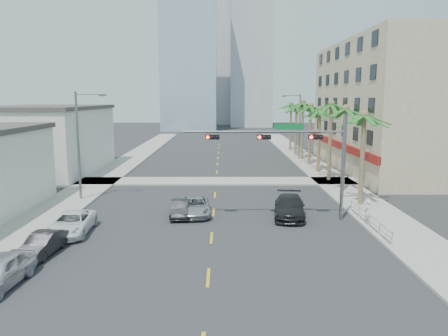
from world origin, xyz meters
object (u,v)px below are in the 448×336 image
at_px(traffic_signal_mast, 297,148).
at_px(car_lane_right, 289,207).
at_px(car_lane_left, 180,208).
at_px(car_parked_mid, 43,244).
at_px(pedestrian, 367,212).
at_px(car_lane_center, 195,206).
at_px(car_parked_far, 72,223).

distance_m(traffic_signal_mast, car_lane_right, 4.39).
bearing_deg(car_lane_left, traffic_signal_mast, -8.31).
distance_m(car_parked_mid, car_lane_left, 10.28).
bearing_deg(car_parked_mid, pedestrian, 20.75).
xyz_separation_m(car_lane_right, pedestrian, (4.82, -2.38, 0.22)).
bearing_deg(car_lane_center, pedestrian, -18.68).
distance_m(car_parked_far, car_lane_left, 7.59).
height_order(traffic_signal_mast, car_lane_left, traffic_signal_mast).
bearing_deg(car_lane_left, car_lane_center, 23.54).
relative_size(car_parked_mid, car_parked_far, 0.76).
bearing_deg(pedestrian, traffic_signal_mast, -64.43).
xyz_separation_m(car_parked_far, pedestrian, (19.13, 1.51, 0.29)).
height_order(car_parked_far, car_lane_center, car_parked_far).
height_order(car_lane_left, car_lane_center, car_lane_center).
xyz_separation_m(car_lane_center, pedestrian, (11.65, -2.98, 0.33)).
xyz_separation_m(car_parked_far, car_lane_left, (6.45, 4.00, -0.07)).
relative_size(traffic_signal_mast, car_lane_center, 2.40).
bearing_deg(car_lane_left, pedestrian, -13.15).
bearing_deg(car_parked_far, car_lane_center, 28.09).
distance_m(car_parked_mid, car_lane_right, 16.49).
bearing_deg(car_lane_center, car_parked_far, -153.30).
xyz_separation_m(traffic_signal_mast, car_parked_far, (-14.62, -3.11, -4.38)).
bearing_deg(car_lane_right, car_parked_mid, -144.78).
bearing_deg(traffic_signal_mast, car_lane_right, 110.99).
distance_m(car_parked_far, car_lane_center, 8.73).
distance_m(car_parked_far, pedestrian, 19.19).
xyz_separation_m(traffic_signal_mast, pedestrian, (4.52, -1.59, -4.09)).
bearing_deg(car_lane_right, car_lane_left, -173.27).
xyz_separation_m(car_lane_left, pedestrian, (12.68, -2.49, 0.37)).
height_order(car_parked_mid, car_lane_left, car_parked_mid).
distance_m(traffic_signal_mast, car_parked_mid, 17.00).
relative_size(traffic_signal_mast, pedestrian, 6.75).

